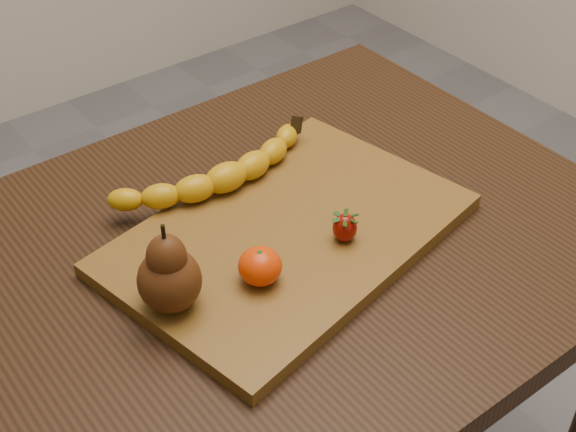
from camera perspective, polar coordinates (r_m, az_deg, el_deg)
table at (r=1.09m, az=-2.81°, el=-6.60°), size 1.00×0.70×0.76m
cutting_board at (r=1.03m, az=0.00°, el=-1.29°), size 0.50×0.38×0.02m
banana at (r=1.08m, az=-4.43°, el=2.75°), size 0.26×0.08×0.04m
pear at (r=0.90m, az=-8.55°, el=-3.59°), size 0.10×0.10×0.11m
mandarin at (r=0.94m, az=-2.00°, el=-3.58°), size 0.06×0.06×0.04m
strawberry at (r=1.00m, az=4.07°, el=-0.77°), size 0.04×0.04×0.04m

